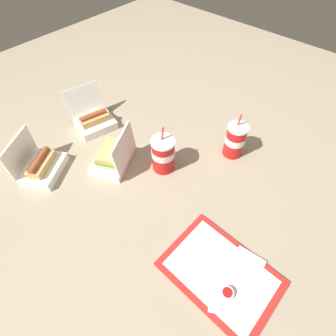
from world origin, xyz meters
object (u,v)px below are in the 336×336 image
at_px(plastic_fork, 226,313).
at_px(soda_cup_right, 235,140).
at_px(clamshell_sandwich_center, 113,157).
at_px(clamshell_hotdog_left, 40,166).
at_px(soda_cup_left, 163,154).
at_px(clamshell_hotdog_corner, 94,120).
at_px(ketchup_cup, 227,293).
at_px(food_tray, 220,273).

relative_size(plastic_fork, soda_cup_right, 0.49).
xyz_separation_m(clamshell_sandwich_center, clamshell_hotdog_left, (0.20, 0.24, -0.00)).
bearing_deg(clamshell_sandwich_center, soda_cup_left, -143.59).
relative_size(clamshell_sandwich_center, soda_cup_left, 1.08).
bearing_deg(clamshell_sandwich_center, clamshell_hotdog_corner, -21.16).
bearing_deg(ketchup_cup, soda_cup_left, -27.40).
xyz_separation_m(plastic_fork, clamshell_hotdog_left, (0.91, 0.06, 0.03)).
xyz_separation_m(clamshell_hotdog_corner, clamshell_sandwich_center, (-0.26, 0.10, 0.00)).
bearing_deg(clamshell_hotdog_left, soda_cup_left, -135.39).
xyz_separation_m(ketchup_cup, plastic_fork, (-0.03, 0.05, -0.01)).
bearing_deg(food_tray, clamshell_sandwich_center, -7.77).
relative_size(clamshell_hotdog_left, soda_cup_left, 1.06).
bearing_deg(plastic_fork, soda_cup_right, -90.55).
distance_m(clamshell_sandwich_center, clamshell_hotdog_left, 0.31).
relative_size(plastic_fork, clamshell_sandwich_center, 0.45).
distance_m(clamshell_hotdog_corner, soda_cup_right, 0.70).
bearing_deg(plastic_fork, soda_cup_left, -61.76).
bearing_deg(soda_cup_left, plastic_fork, 150.13).
distance_m(food_tray, clamshell_sandwich_center, 0.64).
bearing_deg(clamshell_hotdog_corner, clamshell_sandwich_center, 158.84).
bearing_deg(plastic_fork, ketchup_cup, -88.58).
bearing_deg(food_tray, soda_cup_right, -60.97).
xyz_separation_m(clamshell_hotdog_corner, soda_cup_left, (-0.44, -0.03, 0.04)).
bearing_deg(ketchup_cup, clamshell_sandwich_center, -10.81).
relative_size(soda_cup_right, soda_cup_left, 0.99).
distance_m(ketchup_cup, soda_cup_left, 0.57).
height_order(clamshell_sandwich_center, clamshell_hotdog_left, clamshell_sandwich_center).
height_order(food_tray, soda_cup_left, soda_cup_left).
bearing_deg(clamshell_hotdog_left, soda_cup_right, -130.83).
bearing_deg(clamshell_hotdog_left, plastic_fork, -176.06).
bearing_deg(soda_cup_left, food_tray, 154.39).
bearing_deg(plastic_fork, clamshell_hotdog_left, -27.95).
height_order(clamshell_hotdog_corner, soda_cup_right, soda_cup_right).
height_order(clamshell_sandwich_center, soda_cup_left, soda_cup_left).
relative_size(plastic_fork, clamshell_hotdog_corner, 0.47).
xyz_separation_m(plastic_fork, soda_cup_left, (0.54, -0.31, 0.07)).
distance_m(food_tray, ketchup_cup, 0.07).
height_order(soda_cup_right, soda_cup_left, soda_cup_left).
distance_m(clamshell_hotdog_corner, clamshell_sandwich_center, 0.28).
height_order(ketchup_cup, plastic_fork, ketchup_cup).
distance_m(clamshell_sandwich_center, soda_cup_left, 0.23).
xyz_separation_m(ketchup_cup, clamshell_sandwich_center, (0.68, -0.13, 0.02)).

